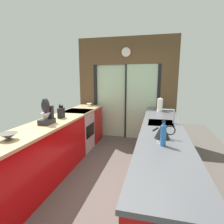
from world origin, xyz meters
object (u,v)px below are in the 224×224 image
soap_bottle (163,135)px  oven_range (78,131)px  mixing_bowl_near (8,136)px  knife_block (61,113)px  paper_towel_roll (160,105)px  stand_mixer (46,114)px  kettle (163,130)px  mixing_bowl_far (89,105)px

soap_bottle → oven_range: bearing=135.4°
mixing_bowl_near → soap_bottle: 1.80m
knife_block → paper_towel_roll: (1.78, 1.13, 0.04)m
mixing_bowl_near → soap_bottle: (1.78, 0.24, 0.08)m
mixing_bowl_near → knife_block: bearing=90.0°
stand_mixer → kettle: (1.78, -0.30, -0.06)m
mixing_bowl_far → kettle: (1.78, -2.21, 0.06)m
knife_block → paper_towel_roll: size_ratio=0.85×
oven_range → mixing_bowl_near: bearing=-89.5°
mixing_bowl_near → mixing_bowl_far: mixing_bowl_near is taller
knife_block → mixing_bowl_near: bearing=-90.0°
oven_range → paper_towel_roll: paper_towel_roll is taller
oven_range → stand_mixer: 1.37m
kettle → soap_bottle: 0.25m
oven_range → mixing_bowl_near: (0.02, -2.01, 0.51)m
mixing_bowl_far → knife_block: bearing=-90.0°
mixing_bowl_far → knife_block: knife_block is taller
kettle → soap_bottle: size_ratio=0.99×
mixing_bowl_near → stand_mixer: 0.80m
mixing_bowl_near → knife_block: 1.25m
mixing_bowl_far → kettle: 2.84m
stand_mixer → mixing_bowl_far: bearing=90.0°
paper_towel_roll → knife_block: bearing=-147.5°
mixing_bowl_near → paper_towel_roll: bearing=53.3°
mixing_bowl_far → soap_bottle: 3.04m
paper_towel_roll → mixing_bowl_far: bearing=169.9°
mixing_bowl_far → knife_block: (-0.00, -1.45, 0.06)m
stand_mixer → soap_bottle: (1.78, -0.55, -0.04)m
soap_bottle → knife_block: bearing=150.5°
mixing_bowl_near → paper_towel_roll: size_ratio=0.70×
mixing_bowl_far → stand_mixer: size_ratio=0.34×
kettle → paper_towel_roll: paper_towel_roll is taller
mixing_bowl_near → mixing_bowl_far: 2.70m
knife_block → oven_range: bearing=91.4°
oven_range → mixing_bowl_far: size_ratio=6.45×
mixing_bowl_near → stand_mixer: size_ratio=0.52×
mixing_bowl_near → paper_towel_roll: 2.98m
kettle → mixing_bowl_far: bearing=128.9°
mixing_bowl_far → paper_towel_roll: paper_towel_roll is taller
mixing_bowl_far → stand_mixer: (0.00, -1.91, 0.12)m
oven_range → soap_bottle: 2.59m
stand_mixer → paper_towel_roll: size_ratio=1.36×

